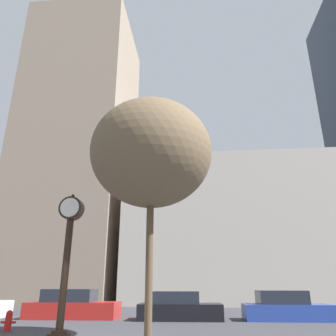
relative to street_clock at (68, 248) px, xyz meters
name	(u,v)px	position (x,y,z in m)	size (l,w,h in m)	color
building_tall_tower	(80,149)	(-8.73, 22.25, 13.68)	(11.10, 12.00, 33.20)	gray
building_storefront_row	(238,233)	(8.84, 22.25, 3.72)	(21.78, 12.00, 13.28)	beige
street_clock	(68,248)	(0.00, 0.00, 0.00)	(0.88, 0.77, 4.95)	black
car_red	(72,306)	(-1.99, 6.38, -2.31)	(4.81, 2.08, 1.45)	red
car_black	(179,308)	(3.70, 6.09, -2.35)	(4.25, 2.08, 1.36)	black
car_blue	(286,308)	(9.00, 6.33, -2.34)	(4.29, 1.92, 1.40)	#28429E
fire_hydrant_near	(8,321)	(-2.49, 1.15, -2.54)	(0.57, 0.25, 0.75)	red
bare_tree	(151,154)	(3.17, -1.02, 3.19)	(4.34, 4.34, 8.08)	brown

